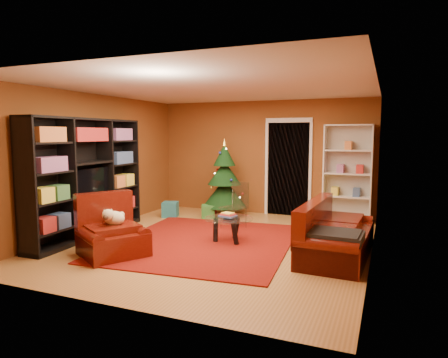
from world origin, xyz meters
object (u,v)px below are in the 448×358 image
at_px(christmas_tree, 224,178).
at_px(coffee_table, 229,230).
at_px(gift_box_green, 208,211).
at_px(sofa, 338,229).
at_px(media_unit, 87,178).
at_px(dog, 114,218).
at_px(rug, 204,242).
at_px(gift_box_teal, 170,209).
at_px(armchair, 113,231).
at_px(white_bookshelf, 347,174).
at_px(acrylic_chair, 234,208).
at_px(gift_box_red, 211,212).

xyz_separation_m(christmas_tree, coffee_table, (0.93, -2.06, -0.63)).
distance_m(gift_box_green, coffee_table, 2.07).
relative_size(gift_box_green, sofa, 0.15).
bearing_deg(sofa, media_unit, 99.18).
bearing_deg(dog, rug, -9.11).
relative_size(media_unit, gift_box_teal, 8.31).
relative_size(armchair, dog, 2.43).
relative_size(gift_box_green, dog, 0.72).
distance_m(armchair, sofa, 3.40).
height_order(gift_box_green, white_bookshelf, white_bookshelf).
xyz_separation_m(armchair, dog, (-0.02, 0.07, 0.19)).
bearing_deg(acrylic_chair, armchair, -92.54).
xyz_separation_m(christmas_tree, sofa, (2.73, -2.16, -0.43)).
relative_size(rug, coffee_table, 4.04).
bearing_deg(white_bookshelf, coffee_table, -123.01).
height_order(gift_box_teal, gift_box_red, gift_box_teal).
bearing_deg(media_unit, rug, 8.93).
distance_m(gift_box_green, armchair, 3.09).
bearing_deg(acrylic_chair, coffee_table, -51.49).
relative_size(rug, dog, 8.40).
height_order(media_unit, sofa, media_unit).
height_order(white_bookshelf, armchair, white_bookshelf).
relative_size(dog, sofa, 0.20).
height_order(media_unit, armchair, media_unit).
bearing_deg(media_unit, armchair, -36.69).
bearing_deg(acrylic_chair, media_unit, -122.89).
xyz_separation_m(media_unit, christmas_tree, (1.56, 2.65, -0.21)).
bearing_deg(gift_box_green, armchair, -93.33).
bearing_deg(dog, christmas_tree, 24.25).
relative_size(media_unit, armchair, 2.85).
bearing_deg(dog, coffee_table, -14.73).
relative_size(gift_box_teal, gift_box_red, 1.71).
bearing_deg(gift_box_teal, acrylic_chair, -16.92).
bearing_deg(rug, christmas_tree, 103.63).
distance_m(gift_box_teal, dog, 2.89).
height_order(christmas_tree, acrylic_chair, christmas_tree).
xyz_separation_m(media_unit, acrylic_chair, (2.20, 1.55, -0.65)).
relative_size(gift_box_teal, gift_box_green, 1.15).
xyz_separation_m(gift_box_teal, armchair, (0.66, -2.86, 0.21)).
xyz_separation_m(rug, sofa, (2.19, 0.07, 0.41)).
relative_size(rug, gift_box_green, 11.64).
bearing_deg(armchair, acrylic_chair, 7.18).
bearing_deg(acrylic_chair, gift_box_red, 156.02).
height_order(coffee_table, acrylic_chair, acrylic_chair).
height_order(media_unit, dog, media_unit).
height_order(gift_box_red, white_bookshelf, white_bookshelf).
xyz_separation_m(media_unit, armchair, (1.14, -0.78, -0.68)).
xyz_separation_m(gift_box_green, dog, (-0.19, -3.00, 0.42)).
distance_m(white_bookshelf, sofa, 2.65).
xyz_separation_m(media_unit, sofa, (4.29, 0.49, -0.64)).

